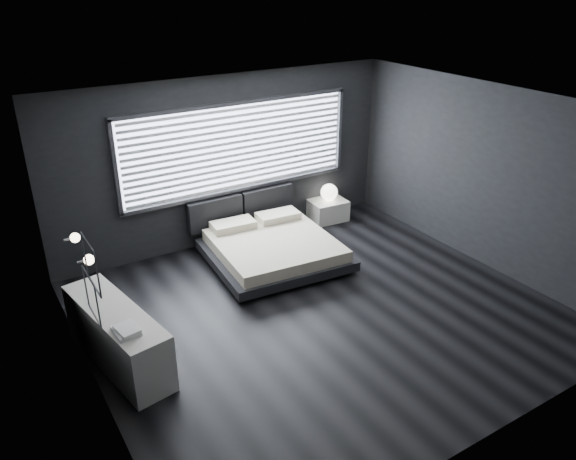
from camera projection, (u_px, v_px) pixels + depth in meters
room at (323, 219)px, 7.12m from camera, size 6.04×6.00×2.80m
window at (239, 148)px, 9.20m from camera, size 4.14×0.09×1.52m
headboard at (242, 207)px, 9.59m from camera, size 1.96×0.16×0.52m
sconce_near at (89, 260)px, 5.69m from camera, size 0.18×0.11×0.11m
sconce_far at (75, 238)px, 6.15m from camera, size 0.18×0.11×0.11m
wall_art_upper at (91, 265)px, 5.08m from camera, size 0.01×0.48×0.48m
wall_art_lower at (92, 296)px, 5.47m from camera, size 0.01×0.48×0.48m
bed at (273, 248)px, 8.92m from camera, size 2.16×2.08×0.52m
nightstand at (327, 210)px, 10.46m from camera, size 0.70×0.60×0.38m
orb_lamp at (329, 192)px, 10.31m from camera, size 0.31×0.31×0.31m
dresser at (118, 336)px, 6.59m from camera, size 0.81×1.88×0.73m
book_stack at (126, 330)px, 6.02m from camera, size 0.27×0.34×0.07m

